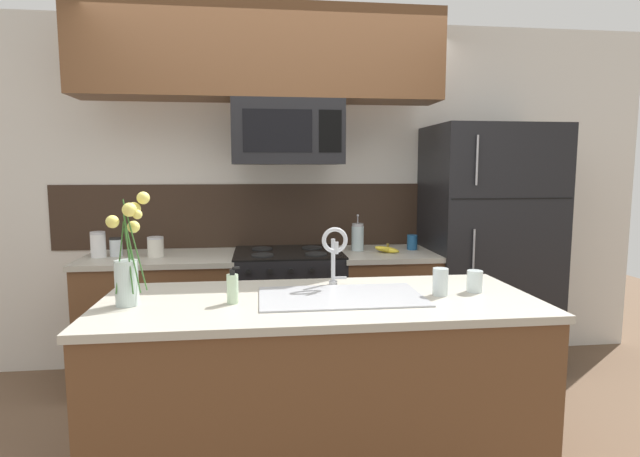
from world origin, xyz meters
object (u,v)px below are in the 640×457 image
flower_vase (128,266)px  stove_range (289,315)px  dish_soap_bottle (233,288)px  sink_faucet (335,248)px  spare_glass (475,281)px  refrigerator (486,249)px  french_press (358,237)px  storage_jar_short (156,247)px  banana_bunch (388,250)px  coffee_tin (412,242)px  microwave (287,133)px  storage_jar_medium (116,247)px  drinking_glass (440,282)px  storage_jar_tall (98,245)px

flower_vase → stove_range: bearing=58.8°
dish_soap_bottle → flower_vase: flower_vase is taller
sink_faucet → spare_glass: size_ratio=2.92×
refrigerator → french_press: refrigerator is taller
stove_range → storage_jar_short: (-0.90, -0.03, 0.52)m
banana_bunch → sink_faucet: sink_faucet is taller
french_press → banana_bunch: bearing=-31.8°
coffee_tin → spare_glass: size_ratio=1.05×
sink_faucet → storage_jar_short: bearing=137.1°
microwave → spare_glass: bearing=-55.2°
coffee_tin → storage_jar_medium: bearing=-179.4°
coffee_tin → storage_jar_short: bearing=-177.4°
refrigerator → dish_soap_bottle: 2.24m
storage_jar_short → coffee_tin: (1.83, 0.08, -0.01)m
sink_faucet → spare_glass: sink_faucet is taller
drinking_glass → french_press: bearing=95.8°
drinking_glass → coffee_tin: bearing=78.2°
stove_range → spare_glass: bearing=-55.7°
stove_range → spare_glass: 1.57m
storage_jar_medium → spare_glass: (2.02, -1.25, -0.01)m
storage_jar_medium → spare_glass: bearing=-31.8°
sink_faucet → drinking_glass: (0.47, -0.23, -0.13)m
coffee_tin → flower_vase: (-1.69, -1.32, 0.12)m
sink_faucet → spare_glass: (0.66, -0.19, -0.15)m
microwave → storage_jar_medium: (-1.18, 0.05, -0.78)m
storage_jar_medium → drinking_glass: 2.24m
microwave → storage_jar_medium: size_ratio=5.82×
stove_range → microwave: microwave is taller
storage_jar_medium → flower_vase: (0.41, -1.30, 0.11)m
spare_glass → banana_bunch: bearing=96.3°
microwave → storage_jar_short: 1.19m
dish_soap_bottle → flower_vase: size_ratio=0.33×
refrigerator → french_press: bearing=177.6°
dish_soap_bottle → microwave: bearing=75.8°
microwave → storage_jar_medium: 1.41m
storage_jar_short → dish_soap_bottle: bearing=-65.2°
storage_jar_medium → storage_jar_short: bearing=-12.1°
spare_glass → drinking_glass: bearing=-167.3°
microwave → flower_vase: size_ratio=1.49×
refrigerator → flower_vase: size_ratio=3.64×
storage_jar_tall → flower_vase: flower_vase is taller
storage_jar_medium → sink_faucet: size_ratio=0.42×
stove_range → refrigerator: refrigerator is taller
banana_bunch → spare_glass: (0.13, -1.16, 0.03)m
banana_bunch → storage_jar_medium: bearing=177.3°
stove_range → sink_faucet: sink_faucet is taller
drinking_glass → banana_bunch: bearing=87.1°
microwave → coffee_tin: size_ratio=6.77×
microwave → storage_jar_short: microwave is taller
sink_faucet → french_press: bearing=72.9°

